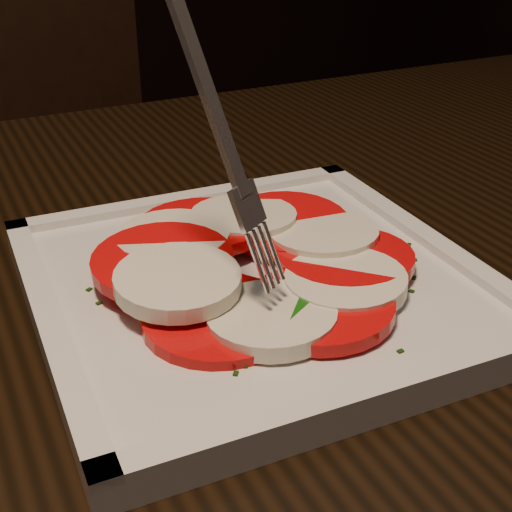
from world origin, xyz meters
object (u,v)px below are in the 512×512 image
at_px(table, 286,357).
at_px(chair, 56,178).
at_px(plate, 256,287).
at_px(fork, 200,113).

bearing_deg(table, chair, 91.31).
height_order(table, chair, chair).
relative_size(table, chair, 1.31).
distance_m(table, plate, 0.13).
xyz_separation_m(plate, fork, (-0.04, -0.01, 0.12)).
xyz_separation_m(chair, fork, (-0.07, -0.82, 0.35)).
relative_size(chair, fork, 5.09).
height_order(chair, fork, fork).
bearing_deg(fork, table, 1.68).
relative_size(table, fork, 6.67).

